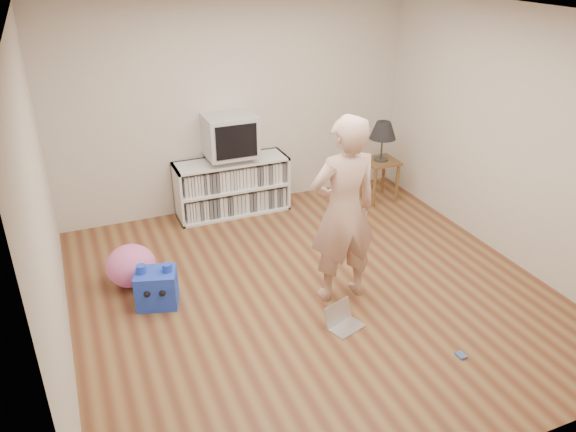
{
  "coord_description": "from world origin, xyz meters",
  "views": [
    {
      "loc": [
        -2.01,
        -4.2,
        3.14
      ],
      "look_at": [
        -0.08,
        0.4,
        0.66
      ],
      "focal_mm": 35.0,
      "sensor_mm": 36.0,
      "label": 1
    }
  ],
  "objects_px": {
    "crt_tv": "(230,135)",
    "table_lamp": "(383,131)",
    "person": "(343,211)",
    "plush_blue": "(157,288)",
    "side_table": "(380,170)",
    "plush_pink": "(131,266)",
    "media_unit": "(232,186)",
    "laptop": "(342,320)",
    "dvd_deck": "(231,158)"
  },
  "relations": [
    {
      "from": "media_unit",
      "to": "person",
      "type": "xyz_separation_m",
      "value": [
        0.39,
        -2.19,
        0.56
      ]
    },
    {
      "from": "dvd_deck",
      "to": "media_unit",
      "type": "bearing_deg",
      "value": 90.0
    },
    {
      "from": "plush_blue",
      "to": "plush_pink",
      "type": "xyz_separation_m",
      "value": [
        -0.17,
        0.45,
        0.02
      ]
    },
    {
      "from": "crt_tv",
      "to": "plush_blue",
      "type": "height_order",
      "value": "crt_tv"
    },
    {
      "from": "laptop",
      "to": "media_unit",
      "type": "bearing_deg",
      "value": 75.56
    },
    {
      "from": "media_unit",
      "to": "plush_pink",
      "type": "distance_m",
      "value": 1.89
    },
    {
      "from": "table_lamp",
      "to": "plush_pink",
      "type": "relative_size",
      "value": 1.04
    },
    {
      "from": "dvd_deck",
      "to": "plush_pink",
      "type": "relative_size",
      "value": 0.91
    },
    {
      "from": "laptop",
      "to": "table_lamp",
      "type": "bearing_deg",
      "value": 34.05
    },
    {
      "from": "person",
      "to": "laptop",
      "type": "height_order",
      "value": "person"
    },
    {
      "from": "dvd_deck",
      "to": "plush_pink",
      "type": "distance_m",
      "value": 1.95
    },
    {
      "from": "crt_tv",
      "to": "table_lamp",
      "type": "distance_m",
      "value": 1.95
    },
    {
      "from": "media_unit",
      "to": "crt_tv",
      "type": "relative_size",
      "value": 2.33
    },
    {
      "from": "person",
      "to": "plush_pink",
      "type": "distance_m",
      "value": 2.2
    },
    {
      "from": "side_table",
      "to": "plush_blue",
      "type": "bearing_deg",
      "value": -158.08
    },
    {
      "from": "crt_tv",
      "to": "person",
      "type": "xyz_separation_m",
      "value": [
        0.39,
        -2.18,
        -0.11
      ]
    },
    {
      "from": "plush_blue",
      "to": "plush_pink",
      "type": "bearing_deg",
      "value": 126.63
    },
    {
      "from": "plush_blue",
      "to": "crt_tv",
      "type": "bearing_deg",
      "value": 68.65
    },
    {
      "from": "media_unit",
      "to": "plush_blue",
      "type": "distance_m",
      "value": 2.11
    },
    {
      "from": "side_table",
      "to": "laptop",
      "type": "height_order",
      "value": "side_table"
    },
    {
      "from": "media_unit",
      "to": "table_lamp",
      "type": "height_order",
      "value": "table_lamp"
    },
    {
      "from": "side_table",
      "to": "person",
      "type": "height_order",
      "value": "person"
    },
    {
      "from": "person",
      "to": "plush_blue",
      "type": "xyz_separation_m",
      "value": [
        -1.67,
        0.53,
        -0.72
      ]
    },
    {
      "from": "media_unit",
      "to": "laptop",
      "type": "bearing_deg",
      "value": -85.87
    },
    {
      "from": "crt_tv",
      "to": "plush_blue",
      "type": "xyz_separation_m",
      "value": [
        -1.28,
        -1.65,
        -0.83
      ]
    },
    {
      "from": "side_table",
      "to": "table_lamp",
      "type": "distance_m",
      "value": 0.53
    },
    {
      "from": "side_table",
      "to": "plush_pink",
      "type": "distance_m",
      "value": 3.46
    },
    {
      "from": "table_lamp",
      "to": "person",
      "type": "bearing_deg",
      "value": -129.97
    },
    {
      "from": "plush_pink",
      "to": "media_unit",
      "type": "bearing_deg",
      "value": 40.13
    },
    {
      "from": "crt_tv",
      "to": "plush_pink",
      "type": "bearing_deg",
      "value": -140.31
    },
    {
      "from": "laptop",
      "to": "dvd_deck",
      "type": "bearing_deg",
      "value": 75.59
    },
    {
      "from": "side_table",
      "to": "table_lamp",
      "type": "xyz_separation_m",
      "value": [
        0.0,
        0.0,
        0.53
      ]
    },
    {
      "from": "dvd_deck",
      "to": "plush_blue",
      "type": "distance_m",
      "value": 2.16
    },
    {
      "from": "crt_tv",
      "to": "table_lamp",
      "type": "relative_size",
      "value": 1.17
    },
    {
      "from": "dvd_deck",
      "to": "laptop",
      "type": "bearing_deg",
      "value": -85.85
    },
    {
      "from": "crt_tv",
      "to": "laptop",
      "type": "height_order",
      "value": "crt_tv"
    },
    {
      "from": "plush_pink",
      "to": "laptop",
      "type": "bearing_deg",
      "value": -41.02
    },
    {
      "from": "side_table",
      "to": "plush_blue",
      "type": "xyz_separation_m",
      "value": [
        -3.19,
        -1.28,
        -0.23
      ]
    },
    {
      "from": "media_unit",
      "to": "table_lamp",
      "type": "relative_size",
      "value": 2.72
    },
    {
      "from": "dvd_deck",
      "to": "side_table",
      "type": "height_order",
      "value": "dvd_deck"
    },
    {
      "from": "crt_tv",
      "to": "dvd_deck",
      "type": "bearing_deg",
      "value": 90.0
    },
    {
      "from": "media_unit",
      "to": "table_lamp",
      "type": "bearing_deg",
      "value": -11.41
    },
    {
      "from": "table_lamp",
      "to": "plush_pink",
      "type": "xyz_separation_m",
      "value": [
        -3.35,
        -0.83,
        -0.73
      ]
    },
    {
      "from": "person",
      "to": "crt_tv",
      "type": "bearing_deg",
      "value": -78.99
    },
    {
      "from": "person",
      "to": "plush_blue",
      "type": "relative_size",
      "value": 4.08
    },
    {
      "from": "plush_pink",
      "to": "person",
      "type": "bearing_deg",
      "value": -28.01
    },
    {
      "from": "plush_pink",
      "to": "side_table",
      "type": "bearing_deg",
      "value": 13.91
    },
    {
      "from": "media_unit",
      "to": "crt_tv",
      "type": "distance_m",
      "value": 0.67
    },
    {
      "from": "crt_tv",
      "to": "media_unit",
      "type": "bearing_deg",
      "value": 90.0
    },
    {
      "from": "dvd_deck",
      "to": "person",
      "type": "relative_size",
      "value": 0.25
    }
  ]
}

